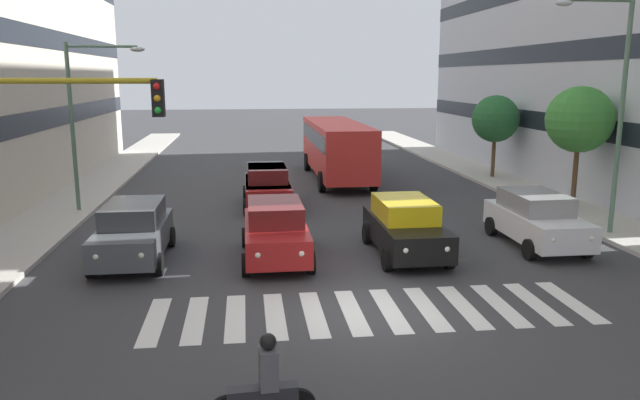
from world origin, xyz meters
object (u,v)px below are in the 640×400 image
Objects in this scene: street_lamp_right at (85,108)px; car_row2_0 at (267,185)px; car_3 at (133,232)px; street_tree_2 at (495,119)px; car_row2_1 at (268,187)px; street_tree_1 at (580,120)px; motorcycle_with_rider at (265,390)px; car_1 at (405,227)px; car_2 at (275,230)px; bus_behind_traffic at (336,144)px; traffic_light_gantry at (23,161)px; car_0 at (536,219)px; street_lamp_left at (612,94)px.

car_row2_0 is at bearing -175.75° from street_lamp_right.
street_tree_2 is (-16.37, -12.65, 2.32)m from car_3.
car_row2_1 is 12.75m from street_tree_1.
car_1 is at bearing -117.20° from motorcycle_with_rider.
bus_behind_traffic is at bearing -105.62° from car_2.
car_row2_0 and car_row2_1 have the same top height.
car_row2_0 reaches higher than motorcycle_with_rider.
traffic_light_gantry is 20.11m from street_tree_1.
traffic_light_gantry is at bearing 65.72° from car_row2_1.
street_tree_1 is (-3.85, -4.58, 2.82)m from car_0.
car_0 and car_row2_0 have the same top height.
car_2 is at bearing -139.01° from traffic_light_gantry.
bus_behind_traffic is at bearing -116.33° from traffic_light_gantry.
car_3 is 8.08m from street_lamp_right.
traffic_light_gantry is at bearing 45.19° from street_tree_2.
car_row2_0 is at bearing -90.20° from car_2.
traffic_light_gantry is 1.13× the size of street_tree_1.
car_0 is 2.61× the size of motorcycle_with_rider.
street_lamp_left reaches higher than bus_behind_traffic.
street_lamp_right is (2.81, -6.81, 3.31)m from car_3.
car_3 is 8.45m from car_row2_0.
street_tree_2 is at bearing -89.44° from street_tree_1.
street_tree_2 is (-12.20, -13.01, 2.32)m from car_2.
car_3 is at bearing 58.70° from car_row2_1.
bus_behind_traffic is 13.19m from street_lamp_right.
car_2 is 0.91× the size of street_tree_1.
car_row2_0 is at bearing -92.23° from motorcycle_with_rider.
car_1 is at bearing 146.60° from street_lamp_right.
bus_behind_traffic is at bearing -47.60° from street_tree_1.
car_2 is 13.57m from street_tree_1.
car_3 is at bearing 15.90° from street_tree_1.
bus_behind_traffic is 15.06m from street_lamp_left.
street_lamp_right is 1.52× the size of street_tree_2.
car_row2_0 is 0.42× the size of bus_behind_traffic.
car_row2_1 is (-4.22, -6.95, 0.00)m from car_3.
street_lamp_right is (6.99, -7.17, 3.31)m from car_2.
car_3 is (8.14, -0.41, 0.00)m from car_1.
motorcycle_with_rider is (0.67, 16.27, -0.24)m from car_row2_1.
car_row2_0 is at bearing -40.70° from car_0.
car_2 is at bearing 3.16° from car_0.
car_0 is 11.08m from car_row2_0.
car_2 is (8.42, 0.47, 0.00)m from car_0.
car_row2_0 is 1.04× the size of street_tree_2.
car_row2_0 is at bearing 58.69° from bus_behind_traffic.
street_lamp_right reaches higher than car_row2_1.
traffic_light_gantry is at bearing 76.87° from car_3.
car_row2_1 is 13.62m from street_tree_2.
street_lamp_left is at bearing -169.75° from car_1.
car_1 is 0.57× the size of street_lamp_left.
bus_behind_traffic is (-3.96, -14.15, 0.97)m from car_2.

